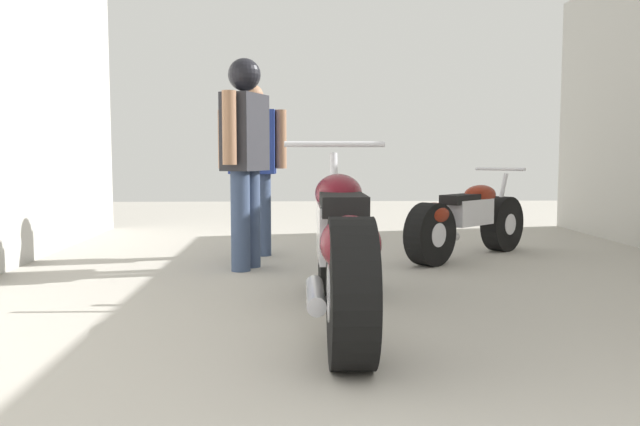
# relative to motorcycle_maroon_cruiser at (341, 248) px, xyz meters

# --- Properties ---
(ground_plane) EXTENTS (18.64, 18.64, 0.00)m
(ground_plane) POSITION_rel_motorcycle_maroon_cruiser_xyz_m (0.36, 0.91, -0.45)
(ground_plane) COLOR #A8A399
(motorcycle_maroon_cruiser) EXTENTS (0.68, 2.28, 1.07)m
(motorcycle_maroon_cruiser) POSITION_rel_motorcycle_maroon_cruiser_xyz_m (0.00, 0.00, 0.00)
(motorcycle_maroon_cruiser) COLOR black
(motorcycle_maroon_cruiser) RESTS_ON ground_plane
(motorcycle_black_naked) EXTENTS (1.45, 1.37, 0.85)m
(motorcycle_black_naked) POSITION_rel_motorcycle_maroon_cruiser_xyz_m (1.37, 2.44, -0.10)
(motorcycle_black_naked) COLOR black
(motorcycle_black_naked) RESTS_ON ground_plane
(mechanic_in_blue) EXTENTS (0.66, 0.26, 1.65)m
(mechanic_in_blue) POSITION_rel_motorcycle_maroon_cruiser_xyz_m (-0.65, 2.69, 0.48)
(mechanic_in_blue) COLOR #384766
(mechanic_in_blue) RESTS_ON ground_plane
(mechanic_with_helmet) EXTENTS (0.40, 0.69, 1.78)m
(mechanic_with_helmet) POSITION_rel_motorcycle_maroon_cruiser_xyz_m (-0.67, 1.93, 0.61)
(mechanic_with_helmet) COLOR #384766
(mechanic_with_helmet) RESTS_ON ground_plane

